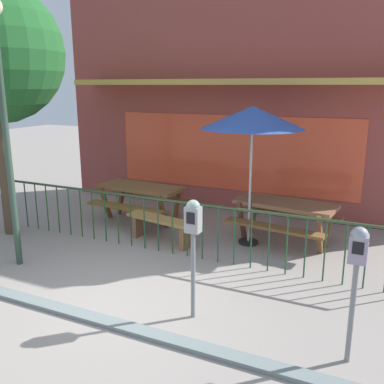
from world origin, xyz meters
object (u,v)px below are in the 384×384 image
at_px(picnic_table_right, 285,211).
at_px(parking_meter_near, 193,228).
at_px(patio_umbrella, 252,118).
at_px(picnic_table_left, 141,193).
at_px(parking_meter_far, 357,259).
at_px(street_lamp, 2,99).
at_px(patio_bench, 160,224).

relative_size(picnic_table_right, parking_meter_near, 1.28).
bearing_deg(patio_umbrella, picnic_table_left, 172.58).
distance_m(picnic_table_left, parking_meter_near, 4.12).
height_order(picnic_table_right, parking_meter_far, parking_meter_far).
distance_m(picnic_table_left, patio_umbrella, 3.04).
relative_size(picnic_table_right, patio_umbrella, 0.79).
bearing_deg(picnic_table_left, parking_meter_far, -35.31).
bearing_deg(street_lamp, patio_umbrella, 38.42).
bearing_deg(patio_bench, picnic_table_right, 25.20).
relative_size(picnic_table_right, patio_bench, 1.37).
xyz_separation_m(picnic_table_right, parking_meter_near, (-0.43, -3.10, 0.57)).
bearing_deg(parking_meter_near, patio_bench, 127.86).
xyz_separation_m(picnic_table_left, picnic_table_right, (3.09, 0.01, 0.00)).
relative_size(parking_meter_near, street_lamp, 0.38).
bearing_deg(patio_bench, street_lamp, -131.44).
relative_size(patio_umbrella, street_lamp, 0.61).
distance_m(patio_bench, parking_meter_near, 2.82).
height_order(parking_meter_near, parking_meter_far, parking_meter_near).
bearing_deg(parking_meter_far, patio_umbrella, 124.94).
height_order(patio_bench, parking_meter_far, parking_meter_far).
height_order(patio_bench, street_lamp, street_lamp).
relative_size(parking_meter_far, street_lamp, 0.37).
bearing_deg(picnic_table_right, parking_meter_far, -66.02).
bearing_deg(picnic_table_left, patio_bench, -43.62).
xyz_separation_m(parking_meter_near, street_lamp, (-3.27, 0.29, 1.46)).
distance_m(picnic_table_left, patio_bench, 1.42).
relative_size(patio_bench, parking_meter_far, 0.96).
xyz_separation_m(patio_umbrella, parking_meter_far, (2.01, -2.87, -1.13)).
bearing_deg(patio_bench, patio_umbrella, 23.06).
relative_size(picnic_table_right, street_lamp, 0.48).
bearing_deg(street_lamp, patio_bench, 48.56).
xyz_separation_m(picnic_table_right, street_lamp, (-3.70, -2.81, 2.03)).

